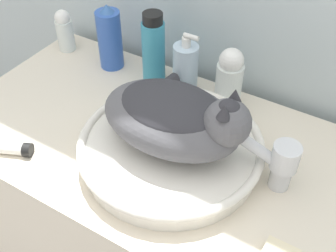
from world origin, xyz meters
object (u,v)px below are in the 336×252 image
lotion_bottle_white (229,80)px  spray_bottle_trigger (110,39)px  cat (176,116)px  faucet (277,161)px  mouthwash_bottle (153,50)px  soap_pump_bottle (185,69)px  deodorant_stick (65,30)px

lotion_bottle_white → spray_bottle_trigger: bearing=180.0°
cat → spray_bottle_trigger: (-0.34, 0.23, -0.04)m
faucet → mouthwash_bottle: size_ratio=0.77×
spray_bottle_trigger → cat: bearing=-33.5°
lotion_bottle_white → faucet: bearing=-43.4°
cat → soap_pump_bottle: bearing=111.7°
faucet → soap_pump_bottle: (-0.32, 0.18, 0.00)m
cat → soap_pump_bottle: cat is taller
mouthwash_bottle → lotion_bottle_white: bearing=0.0°
mouthwash_bottle → soap_pump_bottle: (0.10, 0.00, -0.03)m
faucet → cat: bearing=0.1°
soap_pump_bottle → faucet: bearing=-30.1°
cat → lotion_bottle_white: 0.23m
soap_pump_bottle → lotion_bottle_white: bearing=0.0°
soap_pump_bottle → mouthwash_bottle: bearing=-180.0°
mouthwash_bottle → soap_pump_bottle: bearing=0.0°
soap_pump_bottle → deodorant_stick: (-0.41, 0.00, -0.01)m
soap_pump_bottle → lotion_bottle_white: soap_pump_bottle is taller
faucet → spray_bottle_trigger: (-0.56, 0.18, 0.02)m
cat → soap_pump_bottle: (-0.10, 0.23, -0.06)m
deodorant_stick → soap_pump_bottle: bearing=-0.0°
mouthwash_bottle → spray_bottle_trigger: mouthwash_bottle is taller
mouthwash_bottle → lotion_bottle_white: (0.22, 0.00, -0.01)m
mouthwash_bottle → faucet: bearing=-23.9°
cat → lotion_bottle_white: (0.02, 0.23, -0.04)m
deodorant_stick → lotion_bottle_white: bearing=-0.0°
deodorant_stick → cat: bearing=-23.9°
faucet → mouthwash_bottle: 0.45m
soap_pump_bottle → spray_bottle_trigger: size_ratio=0.93×
deodorant_stick → spray_bottle_trigger: 0.17m
deodorant_stick → faucet: bearing=-14.1°
cat → deodorant_stick: bearing=153.3°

